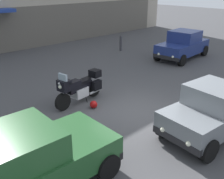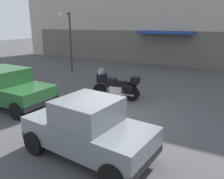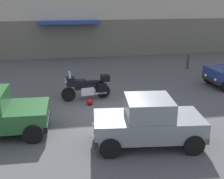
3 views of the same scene
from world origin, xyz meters
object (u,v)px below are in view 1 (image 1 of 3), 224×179
Objects in this scene: motorcycle at (80,87)px; bollard_curbside at (121,43)px; car_hatchback_near at (183,45)px; car_compact_side at (213,111)px; car_sedan_far at (14,167)px; helmet at (94,104)px.

motorcycle reaches higher than bollard_curbside.
car_hatchback_near reaches higher than car_compact_side.
helmet is at bearing -149.20° from car_sedan_far.
bollard_curbside is (-1.37, 3.89, -0.27)m from car_hatchback_near.
motorcycle is at bearing 1.25° from car_hatchback_near.
car_sedan_far is (-3.93, -2.18, 0.64)m from helmet.
car_sedan_far is 1.29× the size of car_compact_side.
motorcycle is 4.78m from car_compact_side.
car_hatchback_near is 4.14m from bollard_curbside.
bollard_curbside is at bearing 38.07° from helmet.
motorcycle reaches higher than helmet.
helmet is 4.54m from car_sedan_far.
car_hatchback_near reaches higher than bollard_curbside.
car_compact_side is at bearing 101.29° from motorcycle.
car_sedan_far is 4.56× the size of bollard_curbside.
car_hatchback_near is 3.91× the size of bollard_curbside.
car_hatchback_near reaches higher than helmet.
motorcycle is at bearing 93.65° from helmet.
car_sedan_far is (-3.89, -2.92, 0.16)m from motorcycle.
car_sedan_far is at bearing -145.00° from bollard_curbside.
car_hatchback_near is 1.11× the size of car_compact_side.
car_compact_side is (1.51, -4.53, 0.15)m from motorcycle.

